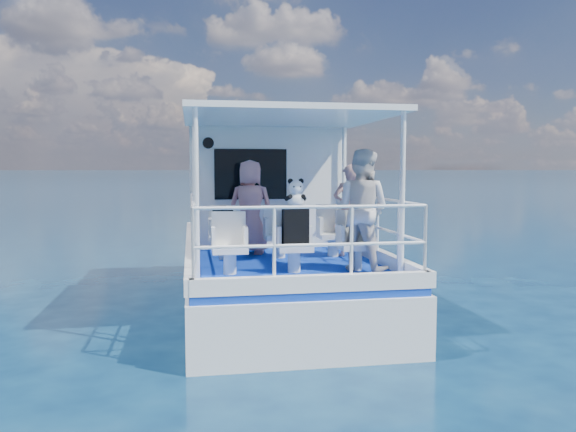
% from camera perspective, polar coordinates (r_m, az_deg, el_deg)
% --- Properties ---
extents(ground, '(2000.00, 2000.00, 0.00)m').
position_cam_1_polar(ground, '(9.18, -0.66, -9.99)').
color(ground, '#08223E').
rests_on(ground, ground).
extents(hull, '(3.00, 7.00, 1.60)m').
position_cam_1_polar(hull, '(10.14, -1.57, -8.57)').
color(hull, white).
rests_on(hull, ground).
extents(deck, '(2.90, 6.90, 0.10)m').
position_cam_1_polar(deck, '(9.98, -1.58, -3.81)').
color(deck, '#0B2E9E').
rests_on(deck, hull).
extents(cabin, '(2.85, 2.00, 2.20)m').
position_cam_1_polar(cabin, '(11.16, -2.56, 3.03)').
color(cabin, white).
rests_on(cabin, deck).
extents(canopy, '(3.00, 3.20, 0.08)m').
position_cam_1_polar(canopy, '(8.71, -0.46, 10.04)').
color(canopy, white).
rests_on(canopy, cabin).
extents(canopy_posts, '(2.77, 2.97, 2.20)m').
position_cam_1_polar(canopy_posts, '(8.63, -0.41, 2.52)').
color(canopy_posts, white).
rests_on(canopy_posts, deck).
extents(railings, '(2.84, 3.59, 1.00)m').
position_cam_1_polar(railings, '(8.36, -0.04, -1.68)').
color(railings, white).
rests_on(railings, deck).
extents(seat_port_fwd, '(0.48, 0.46, 0.38)m').
position_cam_1_polar(seat_port_fwd, '(9.06, -6.50, -3.18)').
color(seat_port_fwd, silver).
rests_on(seat_port_fwd, deck).
extents(seat_center_fwd, '(0.48, 0.46, 0.38)m').
position_cam_1_polar(seat_center_fwd, '(9.16, -0.86, -3.07)').
color(seat_center_fwd, silver).
rests_on(seat_center_fwd, deck).
extents(seat_stbd_fwd, '(0.48, 0.46, 0.38)m').
position_cam_1_polar(seat_stbd_fwd, '(9.34, 4.60, -2.93)').
color(seat_stbd_fwd, silver).
rests_on(seat_stbd_fwd, deck).
extents(seat_port_aft, '(0.48, 0.46, 0.38)m').
position_cam_1_polar(seat_port_aft, '(7.78, -5.94, -4.50)').
color(seat_port_aft, silver).
rests_on(seat_port_aft, deck).
extents(seat_center_aft, '(0.48, 0.46, 0.38)m').
position_cam_1_polar(seat_center_aft, '(7.89, 0.62, -4.34)').
color(seat_center_aft, silver).
rests_on(seat_center_aft, deck).
extents(seat_stbd_aft, '(0.48, 0.46, 0.38)m').
position_cam_1_polar(seat_stbd_aft, '(8.10, 6.90, -4.14)').
color(seat_stbd_aft, silver).
rests_on(seat_stbd_aft, deck).
extents(passenger_port_fwd, '(0.70, 0.60, 1.60)m').
position_cam_1_polar(passenger_port_fwd, '(9.53, -3.84, 0.90)').
color(passenger_port_fwd, tan).
rests_on(passenger_port_fwd, deck).
extents(passenger_stbd_fwd, '(0.61, 0.45, 1.52)m').
position_cam_1_polar(passenger_stbd_fwd, '(9.32, 6.33, 0.57)').
color(passenger_stbd_fwd, tan).
rests_on(passenger_stbd_fwd, deck).
extents(passenger_stbd_aft, '(1.06, 1.04, 1.72)m').
position_cam_1_polar(passenger_stbd_aft, '(8.05, 7.47, 0.61)').
color(passenger_stbd_aft, silver).
rests_on(passenger_stbd_aft, deck).
extents(backpack_port, '(0.32, 0.18, 0.42)m').
position_cam_1_polar(backpack_port, '(8.95, -6.64, -0.70)').
color(backpack_port, black).
rests_on(backpack_port, seat_port_fwd).
extents(backpack_center, '(0.36, 0.20, 0.53)m').
position_cam_1_polar(backpack_center, '(7.79, 0.76, -1.08)').
color(backpack_center, black).
rests_on(backpack_center, seat_center_aft).
extents(compact_camera, '(0.10, 0.06, 0.06)m').
position_cam_1_polar(compact_camera, '(8.91, -6.65, 0.83)').
color(compact_camera, black).
rests_on(compact_camera, backpack_port).
extents(panda, '(0.26, 0.21, 0.40)m').
position_cam_1_polar(panda, '(7.73, 0.79, 2.33)').
color(panda, silver).
rests_on(panda, backpack_center).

